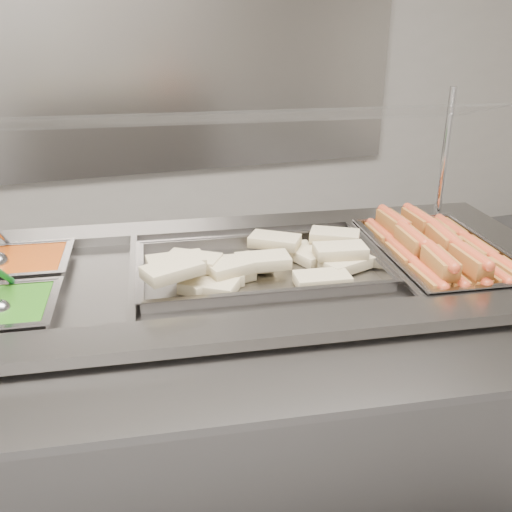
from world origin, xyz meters
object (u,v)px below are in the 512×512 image
object	(u,v)px
pan_hotdogs	(439,262)
sneeze_guard	(226,123)
serving_spoon	(1,304)
steam_counter	(241,393)
pan_wraps	(259,271)

from	to	relation	value
pan_hotdogs	sneeze_guard	bearing A→B (deg)	153.12
serving_spoon	steam_counter	bearing A→B (deg)	6.09
steam_counter	pan_wraps	size ratio (longest dim) A/B	2.71
steam_counter	pan_hotdogs	bearing A→B (deg)	-7.60
pan_hotdogs	pan_wraps	size ratio (longest dim) A/B	0.81
pan_hotdogs	steam_counter	bearing A→B (deg)	172.40
sneeze_guard	serving_spoon	world-z (taller)	sneeze_guard
steam_counter	pan_wraps	xyz separation A→B (m)	(0.06, -0.01, 0.41)
steam_counter	serving_spoon	distance (m)	0.76
sneeze_guard	pan_hotdogs	bearing A→B (deg)	-26.88
sneeze_guard	serving_spoon	distance (m)	0.77
pan_wraps	serving_spoon	distance (m)	0.67
steam_counter	sneeze_guard	xyz separation A→B (m)	(0.03, 0.21, 0.79)
pan_hotdogs	serving_spoon	bearing A→B (deg)	179.29
pan_hotdogs	serving_spoon	xyz separation A→B (m)	(-1.21, 0.01, 0.05)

